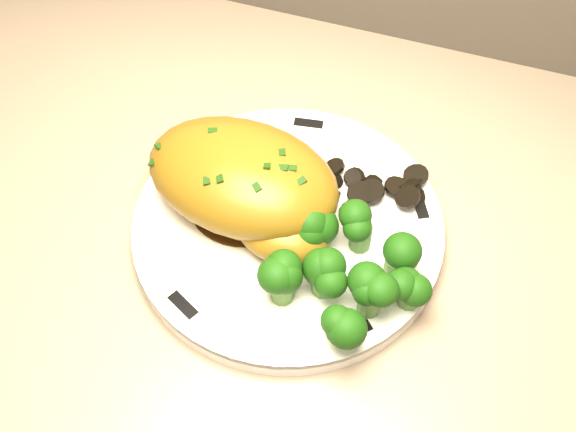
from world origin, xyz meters
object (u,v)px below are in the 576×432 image
(counter, at_px, (369,417))
(chicken_breast, at_px, (247,183))
(broccoli_florets, at_px, (350,271))
(plate, at_px, (288,228))

(counter, relative_size, chicken_breast, 9.71)
(counter, bearing_deg, chicken_breast, -178.60)
(counter, height_order, chicken_breast, counter)
(counter, bearing_deg, broccoli_florets, -126.91)
(chicken_breast, height_order, broccoli_florets, chicken_breast)
(plate, height_order, broccoli_florets, broccoli_florets)
(chicken_breast, distance_m, broccoli_florets, 0.13)
(plate, xyz_separation_m, chicken_breast, (-0.04, 0.01, 0.05))
(counter, bearing_deg, plate, -175.37)
(counter, xyz_separation_m, broccoli_florets, (-0.04, -0.06, 0.47))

